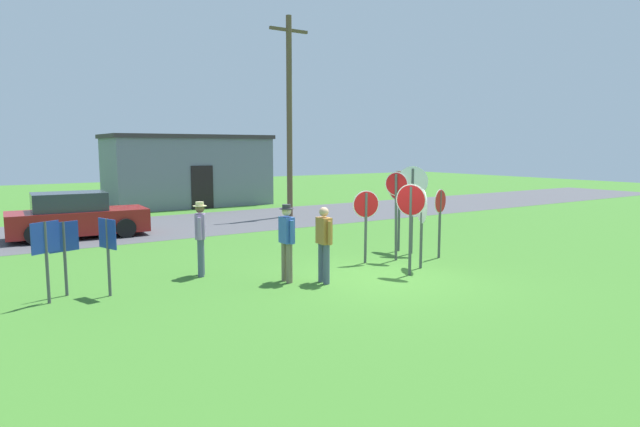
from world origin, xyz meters
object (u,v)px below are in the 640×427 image
(person_with_sunhat, at_px, (287,238))
(info_panel_rightmost, at_px, (64,245))
(parked_car_on_street, at_px, (76,217))
(info_panel_leftmost, at_px, (46,248))
(info_panel_middle, at_px, (108,243))
(person_in_dark_shirt, at_px, (200,234))
(stop_sign_nearest, at_px, (422,214))
(person_on_left, at_px, (324,240))
(stop_sign_far_back, at_px, (440,212))
(stop_sign_leaning_left, at_px, (396,202))
(stop_sign_rear_right, at_px, (399,195))
(stop_sign_center_cluster, at_px, (366,214))
(utility_pole, at_px, (289,114))
(stop_sign_rear_left, at_px, (411,213))
(stop_sign_low_front, at_px, (412,193))

(person_with_sunhat, bearing_deg, info_panel_rightmost, 161.10)
(parked_car_on_street, xyz_separation_m, info_panel_leftmost, (-1.84, -8.03, 0.40))
(info_panel_middle, bearing_deg, person_in_dark_shirt, 16.09)
(parked_car_on_street, height_order, stop_sign_nearest, stop_sign_nearest)
(person_with_sunhat, bearing_deg, person_on_left, -40.55)
(person_on_left, relative_size, info_panel_middle, 1.08)
(parked_car_on_street, distance_m, stop_sign_far_back, 11.85)
(stop_sign_leaning_left, bearing_deg, stop_sign_nearest, -94.60)
(stop_sign_rear_right, height_order, stop_sign_center_cluster, stop_sign_rear_right)
(person_with_sunhat, bearing_deg, stop_sign_far_back, 0.10)
(parked_car_on_street, xyz_separation_m, stop_sign_center_cluster, (5.50, -8.51, 0.59))
(utility_pole, relative_size, info_panel_leftmost, 5.33)
(stop_sign_far_back, bearing_deg, utility_pole, 83.45)
(info_panel_middle, height_order, info_panel_rightmost, info_panel_middle)
(stop_sign_rear_right, bearing_deg, stop_sign_rear_left, -126.74)
(person_with_sunhat, xyz_separation_m, info_panel_middle, (-3.57, 0.97, 0.10))
(stop_sign_low_front, relative_size, stop_sign_center_cluster, 1.30)
(stop_sign_leaning_left, xyz_separation_m, stop_sign_far_back, (1.22, -0.39, -0.31))
(stop_sign_center_cluster, height_order, stop_sign_far_back, stop_sign_center_cluster)
(utility_pole, relative_size, stop_sign_nearest, 4.28)
(stop_sign_nearest, relative_size, info_panel_middle, 1.26)
(person_in_dark_shirt, bearing_deg, info_panel_middle, -163.91)
(stop_sign_leaning_left, distance_m, stop_sign_low_front, 1.11)
(stop_sign_far_back, bearing_deg, stop_sign_leaning_left, 162.11)
(person_in_dark_shirt, xyz_separation_m, info_panel_rightmost, (-2.91, -0.13, 0.05))
(parked_car_on_street, distance_m, info_panel_middle, 8.17)
(utility_pole, bearing_deg, stop_sign_leaning_left, -103.88)
(stop_sign_far_back, xyz_separation_m, info_panel_middle, (-8.33, 0.96, -0.17))
(person_on_left, bearing_deg, info_panel_middle, 160.27)
(stop_sign_leaning_left, distance_m, person_on_left, 3.13)
(stop_sign_rear_right, height_order, stop_sign_nearest, stop_sign_rear_right)
(stop_sign_center_cluster, xyz_separation_m, person_in_dark_shirt, (-4.07, 1.01, -0.29))
(stop_sign_center_cluster, bearing_deg, info_panel_rightmost, 172.74)
(stop_sign_center_cluster, relative_size, info_panel_middle, 1.20)
(stop_sign_far_back, relative_size, info_panel_rightmost, 1.24)
(stop_sign_rear_right, xyz_separation_m, stop_sign_nearest, (-1.05, -2.00, -0.27))
(stop_sign_nearest, relative_size, info_panel_leftmost, 1.25)
(stop_sign_low_front, distance_m, stop_sign_far_back, 0.99)
(stop_sign_low_front, xyz_separation_m, stop_sign_rear_left, (-1.83, -1.90, -0.24))
(stop_sign_rear_right, bearing_deg, info_panel_rightmost, 179.30)
(utility_pole, height_order, person_on_left, utility_pole)
(utility_pole, height_order, stop_sign_center_cluster, utility_pole)
(person_with_sunhat, bearing_deg, utility_pole, 59.31)
(stop_sign_rear_left, bearing_deg, stop_sign_center_cluster, 91.13)
(stop_sign_low_front, height_order, info_panel_rightmost, stop_sign_low_front)
(utility_pole, relative_size, person_on_left, 5.00)
(stop_sign_far_back, height_order, person_in_dark_shirt, stop_sign_far_back)
(parked_car_on_street, relative_size, stop_sign_far_back, 2.35)
(person_in_dark_shirt, distance_m, info_panel_rightmost, 2.91)
(utility_pole, height_order, info_panel_leftmost, utility_pole)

